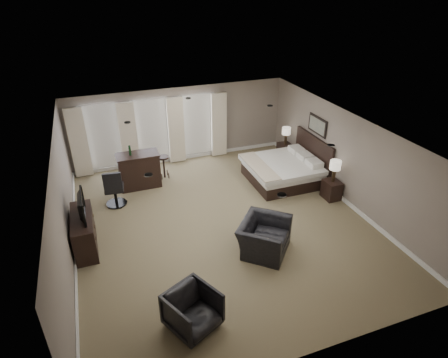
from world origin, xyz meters
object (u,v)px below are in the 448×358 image
object	(u,v)px
tv	(80,214)
bar_counter	(139,170)
armchair_near	(264,232)
bar_stool_left	(139,171)
armchair_far	(193,309)
nightstand_far	(285,151)
lamp_near	(334,171)
lamp_far	(286,136)
dresser	(84,232)
bar_stool_right	(164,167)
nightstand_near	(331,190)
bed	(282,162)
desk_chair	(114,187)

from	to	relation	value
tv	bar_counter	world-z (taller)	bar_counter
armchair_near	bar_stool_left	bearing A→B (deg)	68.69
armchair_near	armchair_far	world-z (taller)	armchair_near
tv	nightstand_far	bearing A→B (deg)	-68.05
bar_counter	bar_stool_left	xyz separation A→B (m)	(0.02, 0.27, -0.16)
lamp_near	armchair_far	size ratio (longest dim) A/B	0.74
lamp_far	dresser	xyz separation A→B (m)	(-6.92, -2.79, -0.44)
lamp_near	armchair_near	xyz separation A→B (m)	(-2.92, -1.49, -0.36)
lamp_far	armchair_near	world-z (taller)	lamp_far
bar_stool_right	lamp_far	bearing A→B (deg)	-0.99
nightstand_near	bed	bearing A→B (deg)	121.54
dresser	lamp_near	bearing A→B (deg)	-0.92
dresser	armchair_far	xyz separation A→B (m)	(1.80, -3.17, 0.00)
lamp_far	desk_chair	xyz separation A→B (m)	(-6.03, -1.07, -0.31)
armchair_near	desk_chair	bearing A→B (deg)	84.78
lamp_far	tv	world-z (taller)	lamp_far
bed	tv	distance (m)	6.18
dresser	lamp_far	bearing A→B (deg)	21.95
nightstand_far	bar_counter	world-z (taller)	bar_counter
armchair_far	desk_chair	distance (m)	4.98
bed	armchair_near	distance (m)	3.58
lamp_near	bar_stool_right	world-z (taller)	lamp_near
nightstand_near	dresser	xyz separation A→B (m)	(-6.92, 0.11, 0.16)
bed	lamp_far	distance (m)	1.71
lamp_near	armchair_near	distance (m)	3.30
lamp_far	desk_chair	size ratio (longest dim) A/B	0.54
tv	armchair_near	distance (m)	4.33
nightstand_far	armchair_near	size ratio (longest dim) A/B	0.46
bed	bar_stool_left	xyz separation A→B (m)	(-4.29, 1.49, -0.29)
dresser	bar_stool_right	distance (m)	3.84
armchair_far	bar_stool_left	world-z (taller)	armchair_far
desk_chair	armchair_far	bearing A→B (deg)	106.94
lamp_near	desk_chair	world-z (taller)	lamp_near
armchair_far	bar_counter	distance (m)	5.73
armchair_near	nightstand_near	bearing A→B (deg)	-21.23
tv	armchair_far	world-z (taller)	tv
desk_chair	nightstand_near	bearing A→B (deg)	169.51
armchair_far	bar_stool_right	world-z (taller)	armchair_far
nightstand_near	bar_stool_right	bearing A→B (deg)	145.73
dresser	bar_stool_left	size ratio (longest dim) A/B	1.93
armchair_near	nightstand_far	bearing A→B (deg)	8.08
bed	nightstand_far	distance (m)	1.75
bar_stool_left	dresser	bearing A→B (deg)	-121.65
bar_counter	tv	bearing A→B (deg)	-124.01
bed	bar_stool_right	bearing A→B (deg)	156.31
tv	bar_stool_right	bearing A→B (deg)	-41.72
bar_counter	nightstand_far	bearing A→B (deg)	2.52
dresser	desk_chair	xyz separation A→B (m)	(0.89, 1.72, 0.13)
nightstand_far	tv	size ratio (longest dim) A/B	0.57
nightstand_far	armchair_far	size ratio (longest dim) A/B	0.64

